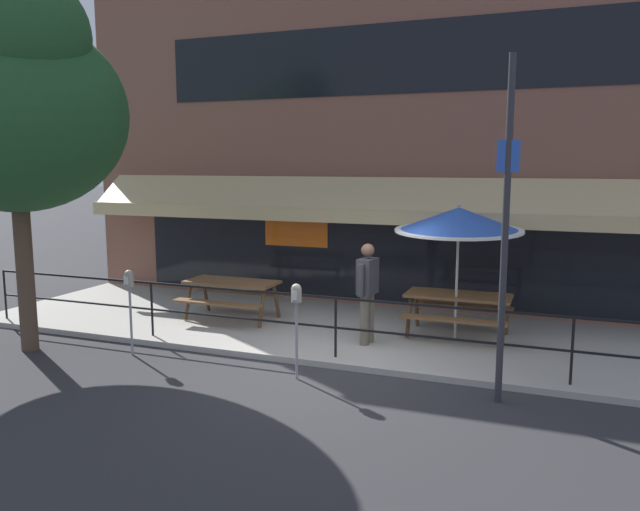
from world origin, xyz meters
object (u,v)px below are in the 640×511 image
at_px(picnic_table_left, 232,289).
at_px(pedestrian_walking, 367,288).
at_px(parking_meter_far, 296,302).
at_px(street_tree_curbside, 15,101).
at_px(street_sign_pole, 505,230).
at_px(patio_umbrella_centre, 459,220).
at_px(parking_meter_near, 129,286).
at_px(picnic_table_centre, 458,303).

height_order(picnic_table_left, pedestrian_walking, pedestrian_walking).
distance_m(parking_meter_far, street_tree_curbside, 5.55).
height_order(picnic_table_left, street_tree_curbside, street_tree_curbside).
bearing_deg(street_sign_pole, street_tree_curbside, -176.05).
distance_m(pedestrian_walking, street_sign_pole, 3.09).
bearing_deg(patio_umbrella_centre, picnic_table_left, -178.85).
xyz_separation_m(street_sign_pole, street_tree_curbside, (-7.51, -0.52, 1.81)).
bearing_deg(patio_umbrella_centre, street_sign_pole, -68.33).
relative_size(parking_meter_near, parking_meter_far, 1.00).
bearing_deg(picnic_table_centre, picnic_table_left, -175.64).
height_order(pedestrian_walking, parking_meter_far, pedestrian_walking).
xyz_separation_m(picnic_table_left, street_sign_pole, (5.25, -2.29, 1.59)).
xyz_separation_m(picnic_table_centre, patio_umbrella_centre, (0.00, -0.24, 1.47)).
bearing_deg(parking_meter_near, patio_umbrella_centre, 26.49).
xyz_separation_m(patio_umbrella_centre, pedestrian_walking, (-1.37, -0.73, -1.12)).
height_order(parking_meter_far, street_tree_curbside, street_tree_curbside).
height_order(patio_umbrella_centre, street_sign_pole, street_sign_pole).
bearing_deg(picnic_table_left, patio_umbrella_centre, 1.15).
bearing_deg(street_sign_pole, picnic_table_centre, 109.83).
bearing_deg(pedestrian_walking, street_sign_pole, -35.42).
relative_size(picnic_table_left, parking_meter_near, 1.27).
height_order(picnic_table_centre, street_sign_pole, street_sign_pole).
relative_size(patio_umbrella_centre, pedestrian_walking, 1.39).
distance_m(picnic_table_centre, parking_meter_near, 5.59).
height_order(parking_meter_near, street_tree_curbside, street_tree_curbside).
distance_m(picnic_table_left, parking_meter_near, 2.46).
bearing_deg(picnic_table_left, picnic_table_centre, 4.36).
distance_m(picnic_table_centre, parking_meter_far, 3.38).
bearing_deg(pedestrian_walking, picnic_table_left, 167.59).
relative_size(street_sign_pole, street_tree_curbside, 0.74).
distance_m(picnic_table_centre, patio_umbrella_centre, 1.49).
height_order(street_sign_pole, street_tree_curbside, street_tree_curbside).
height_order(parking_meter_near, street_sign_pole, street_sign_pole).
relative_size(pedestrian_walking, street_tree_curbside, 0.28).
bearing_deg(patio_umbrella_centre, parking_meter_near, -153.51).
relative_size(patio_umbrella_centre, street_tree_curbside, 0.39).
bearing_deg(parking_meter_far, street_tree_curbside, -175.46).
relative_size(picnic_table_left, pedestrian_walking, 1.05).
bearing_deg(pedestrian_walking, picnic_table_centre, 35.55).
relative_size(pedestrian_walking, parking_meter_far, 1.20).
bearing_deg(picnic_table_left, street_sign_pole, -23.56).
bearing_deg(parking_meter_near, parking_meter_far, -1.75).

